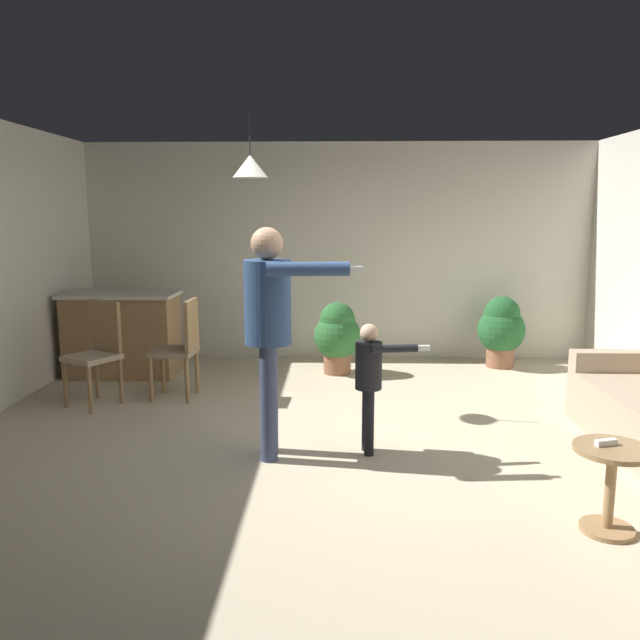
{
  "coord_description": "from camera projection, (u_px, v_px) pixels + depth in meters",
  "views": [
    {
      "loc": [
        0.0,
        -4.77,
        1.84
      ],
      "look_at": [
        -0.14,
        0.13,
        1.0
      ],
      "focal_mm": 35.18,
      "sensor_mm": 36.0,
      "label": 1
    }
  ],
  "objects": [
    {
      "name": "ground",
      "position": [
        337.0,
        446.0,
        5.01
      ],
      "size": [
        7.68,
        7.68,
        0.0
      ],
      "primitive_type": "plane",
      "color": "beige"
    },
    {
      "name": "wall_back",
      "position": [
        338.0,
        252.0,
        7.93
      ],
      "size": [
        6.4,
        0.1,
        2.7
      ],
      "primitive_type": "cube",
      "color": "silver",
      "rests_on": "ground"
    },
    {
      "name": "kitchen_counter",
      "position": [
        123.0,
        334.0,
        7.14
      ],
      "size": [
        1.26,
        0.66,
        0.95
      ],
      "color": "#99754C",
      "rests_on": "ground"
    },
    {
      "name": "side_table_by_couch",
      "position": [
        611.0,
        479.0,
        3.61
      ],
      "size": [
        0.44,
        0.44,
        0.52
      ],
      "color": "#99754C",
      "rests_on": "ground"
    },
    {
      "name": "person_adult",
      "position": [
        270.0,
        317.0,
        4.63
      ],
      "size": [
        0.87,
        0.5,
        1.74
      ],
      "rotation": [
        0.0,
        0.0,
        -1.5
      ],
      "color": "#384260",
      "rests_on": "ground"
    },
    {
      "name": "person_child",
      "position": [
        370.0,
        374.0,
        4.77
      ],
      "size": [
        0.55,
        0.29,
        1.02
      ],
      "rotation": [
        0.0,
        0.0,
        -1.44
      ],
      "color": "black",
      "rests_on": "ground"
    },
    {
      "name": "dining_chair_by_counter",
      "position": [
        98.0,
        349.0,
        6.03
      ],
      "size": [
        0.58,
        0.58,
        1.0
      ],
      "rotation": [
        0.0,
        0.0,
        2.61
      ],
      "color": "#99754C",
      "rests_on": "ground"
    },
    {
      "name": "dining_chair_near_wall",
      "position": [
        181.0,
        345.0,
        6.22
      ],
      "size": [
        0.44,
        0.44,
        1.0
      ],
      "rotation": [
        0.0,
        0.0,
        1.52
      ],
      "color": "#99754C",
      "rests_on": "ground"
    },
    {
      "name": "potted_plant_corner",
      "position": [
        501.0,
        328.0,
        7.5
      ],
      "size": [
        0.56,
        0.56,
        0.86
      ],
      "color": "brown",
      "rests_on": "ground"
    },
    {
      "name": "potted_plant_by_wall",
      "position": [
        337.0,
        334.0,
        7.2
      ],
      "size": [
        0.54,
        0.54,
        0.83
      ],
      "color": "brown",
      "rests_on": "ground"
    },
    {
      "name": "spare_remote_on_table",
      "position": [
        606.0,
        443.0,
        3.6
      ],
      "size": [
        0.13,
        0.07,
        0.04
      ],
      "primitive_type": "cube",
      "rotation": [
        0.0,
        0.0,
        1.85
      ],
      "color": "white",
      "rests_on": "side_table_by_couch"
    },
    {
      "name": "ceiling_light_pendant",
      "position": [
        250.0,
        166.0,
        5.6
      ],
      "size": [
        0.32,
        0.32,
        0.55
      ],
      "color": "silver"
    }
  ]
}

